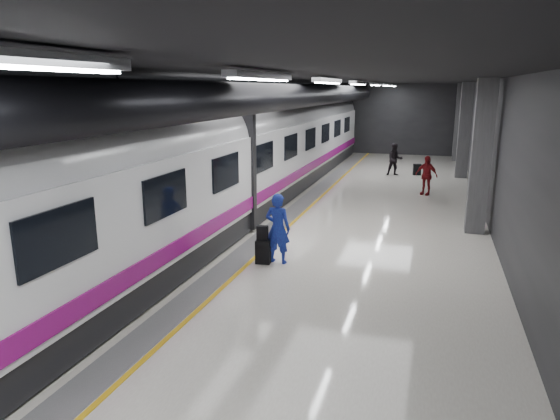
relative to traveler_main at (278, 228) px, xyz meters
The scene contains 9 objects.
ground 2.53m from the traveler_main, 82.93° to the left, with size 40.00×40.00×0.00m, color silver.
platform_hall 4.25m from the traveler_main, 89.91° to the left, with size 10.02×40.02×4.51m.
train 3.96m from the traveler_main, 141.50° to the left, with size 3.05×38.00×4.05m.
traveler_main is the anchor object (origin of this frame).
suitcase_main 0.69m from the traveler_main, 151.32° to the right, with size 0.36×0.23×0.59m, color black.
shoulder_bag 0.39m from the traveler_main, 155.47° to the right, with size 0.27×0.15×0.36m, color black.
traveler_far_a 14.02m from the traveler_main, 83.05° to the left, with size 0.77×0.60×1.59m, color black.
traveler_far_b 10.11m from the traveler_main, 71.00° to the left, with size 0.93×0.39×1.59m, color maroon.
suitcase_far 14.63m from the traveler_main, 79.06° to the left, with size 0.38×0.24×0.55m, color black.
Camera 1 is at (3.23, -13.55, 4.20)m, focal length 32.00 mm.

